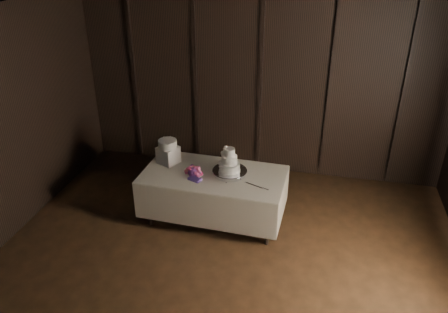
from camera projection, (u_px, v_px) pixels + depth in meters
room at (204, 204)px, 4.10m from camera, size 6.08×7.08×3.08m
display_table at (214, 195)px, 6.25m from camera, size 2.03×1.11×0.76m
cake_stand at (230, 173)px, 6.01m from camera, size 0.56×0.56×0.09m
wedding_cake at (228, 162)px, 5.92m from camera, size 0.32×0.28×0.33m
bouquet at (194, 172)px, 6.02m from camera, size 0.41×0.47×0.18m
box_pedestal at (168, 155)px, 6.33m from camera, size 0.34×0.34×0.25m
small_cake at (168, 144)px, 6.24m from camera, size 0.33×0.33×0.11m
cake_knife at (254, 185)px, 5.80m from camera, size 0.35×0.16×0.01m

